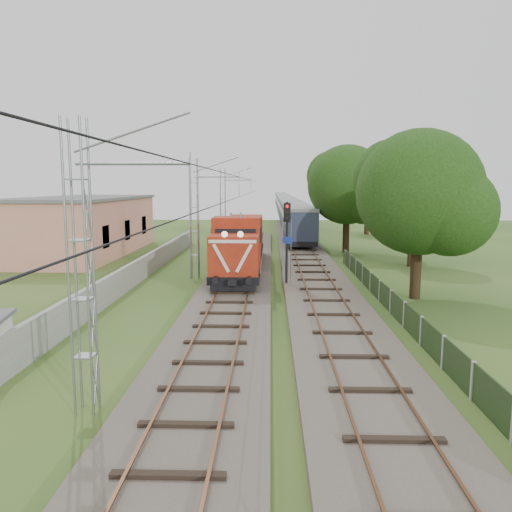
{
  "coord_description": "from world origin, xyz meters",
  "views": [
    {
      "loc": [
        2.09,
        -21.03,
        6.25
      ],
      "look_at": [
        1.24,
        7.48,
        2.2
      ],
      "focal_mm": 35.0,
      "sensor_mm": 36.0,
      "label": 1
    }
  ],
  "objects": [
    {
      "name": "station_building",
      "position": [
        -15.0,
        24.0,
        2.63
      ],
      "size": [
        8.4,
        20.4,
        5.22
      ],
      "color": "tan",
      "rests_on": "ground"
    },
    {
      "name": "coach_rake",
      "position": [
        5.0,
        80.7,
        2.51
      ],
      "size": [
        3.01,
        112.67,
        3.48
      ],
      "color": "black",
      "rests_on": "ground"
    },
    {
      "name": "tree_a",
      "position": [
        10.22,
        6.4,
        5.79
      ],
      "size": [
        7.16,
        6.82,
        9.29
      ],
      "color": "#382917",
      "rests_on": "ground"
    },
    {
      "name": "locomotive",
      "position": [
        0.0,
        14.09,
        2.19
      ],
      "size": [
        2.9,
        16.59,
        4.21
      ],
      "color": "black",
      "rests_on": "ground"
    },
    {
      "name": "signal_post",
      "position": [
        3.07,
        9.08,
        3.62
      ],
      "size": [
        0.55,
        0.45,
        5.26
      ],
      "color": "black",
      "rests_on": "ground"
    },
    {
      "name": "tree_d",
      "position": [
        14.47,
        43.11,
        5.47
      ],
      "size": [
        6.76,
        6.44,
        8.77
      ],
      "color": "#382917",
      "rests_on": "ground"
    },
    {
      "name": "track_side",
      "position": [
        5.0,
        20.0,
        0.18
      ],
      "size": [
        4.2,
        80.0,
        0.45
      ],
      "color": "#6B6054",
      "rests_on": "ground"
    },
    {
      "name": "boundary_wall",
      "position": [
        -6.5,
        12.0,
        0.75
      ],
      "size": [
        0.25,
        40.0,
        1.5
      ],
      "primitive_type": "cube",
      "color": "#9E9E99",
      "rests_on": "ground"
    },
    {
      "name": "tree_c",
      "position": [
        9.23,
        25.61,
        6.22
      ],
      "size": [
        7.7,
        7.33,
        9.98
      ],
      "color": "#382917",
      "rests_on": "ground"
    },
    {
      "name": "fence",
      "position": [
        8.0,
        3.0,
        0.6
      ],
      "size": [
        0.12,
        32.0,
        1.2
      ],
      "color": "black",
      "rests_on": "ground"
    },
    {
      "name": "catenary",
      "position": [
        -2.95,
        12.0,
        4.05
      ],
      "size": [
        3.31,
        70.0,
        8.0
      ],
      "color": "gray",
      "rests_on": "ground"
    },
    {
      "name": "tree_b",
      "position": [
        13.05,
        17.66,
        4.63
      ],
      "size": [
        5.73,
        5.46,
        7.43
      ],
      "color": "#382917",
      "rests_on": "ground"
    },
    {
      "name": "ground",
      "position": [
        0.0,
        0.0,
        0.0
      ],
      "size": [
        140.0,
        140.0,
        0.0
      ],
      "primitive_type": "plane",
      "color": "#315720",
      "rests_on": "ground"
    },
    {
      "name": "track_main",
      "position": [
        0.0,
        7.0,
        0.18
      ],
      "size": [
        4.2,
        70.0,
        0.45
      ],
      "color": "#6B6054",
      "rests_on": "ground"
    }
  ]
}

